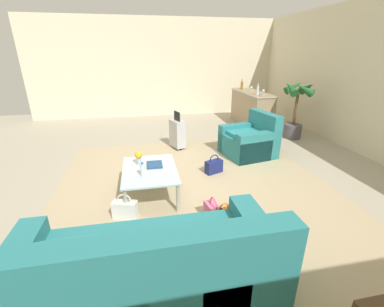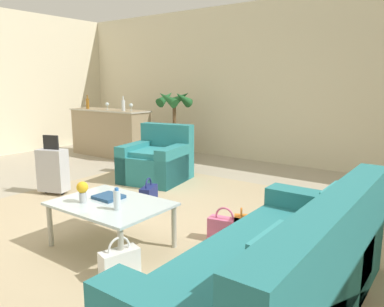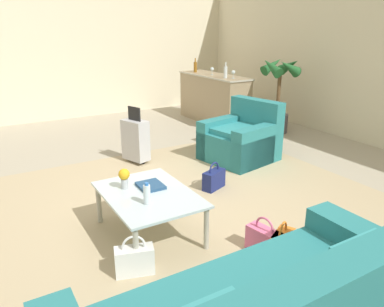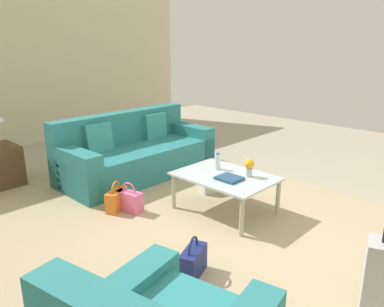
{
  "view_description": "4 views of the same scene",
  "coord_description": "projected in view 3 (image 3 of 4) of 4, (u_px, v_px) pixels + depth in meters",
  "views": [
    {
      "loc": [
        3.89,
        -0.56,
        2.06
      ],
      "look_at": [
        0.47,
        0.12,
        0.68
      ],
      "focal_mm": 24.0,
      "sensor_mm": 36.0,
      "label": 1
    },
    {
      "loc": [
        3.04,
        -2.79,
        1.58
      ],
      "look_at": [
        0.72,
        0.38,
        0.83
      ],
      "focal_mm": 35.0,
      "sensor_mm": 36.0,
      "label": 2
    },
    {
      "loc": [
        3.4,
        -1.8,
        1.96
      ],
      "look_at": [
        0.68,
        -0.18,
        0.88
      ],
      "focal_mm": 35.0,
      "sensor_mm": 36.0,
      "label": 3
    },
    {
      "loc": [
        -2.08,
        2.67,
        1.89
      ],
      "look_at": [
        0.36,
        0.09,
        0.84
      ],
      "focal_mm": 35.0,
      "sensor_mm": 36.0,
      "label": 4
    }
  ],
  "objects": [
    {
      "name": "ground_plane",
      "position": [
        175.0,
        207.0,
        4.28
      ],
      "size": [
        12.0,
        12.0,
        0.0
      ],
      "primitive_type": "plane",
      "color": "#A89E89"
    },
    {
      "name": "area_rug",
      "position": [
        220.0,
        225.0,
        3.88
      ],
      "size": [
        5.2,
        4.4,
        0.01
      ],
      "primitive_type": "cube",
      "color": "tan",
      "rests_on": "ground"
    },
    {
      "name": "wine_bottle_clear",
      "position": [
        225.0,
        72.0,
        7.19
      ],
      "size": [
        0.07,
        0.07,
        0.3
      ],
      "color": "silver",
      "rests_on": "bar_console"
    },
    {
      "name": "water_bottle",
      "position": [
        147.0,
        194.0,
        3.32
      ],
      "size": [
        0.06,
        0.06,
        0.2
      ],
      "color": "silver",
      "rests_on": "coffee_table"
    },
    {
      "name": "handbag_pink",
      "position": [
        264.0,
        240.0,
        3.37
      ],
      "size": [
        0.34,
        0.2,
        0.36
      ],
      "color": "pink",
      "rests_on": "ground"
    },
    {
      "name": "potted_palm",
      "position": [
        279.0,
        94.0,
        7.05
      ],
      "size": [
        0.64,
        0.64,
        1.45
      ],
      "color": "#514C56",
      "rests_on": "ground"
    },
    {
      "name": "handbag_orange",
      "position": [
        282.0,
        245.0,
        3.3
      ],
      "size": [
        0.27,
        0.35,
        0.36
      ],
      "color": "orange",
      "rests_on": "ground"
    },
    {
      "name": "wine_glass_left_of_centre",
      "position": [
        212.0,
        70.0,
        7.67
      ],
      "size": [
        0.08,
        0.08,
        0.15
      ],
      "color": "silver",
      "rests_on": "bar_console"
    },
    {
      "name": "handbag_navy",
      "position": [
        214.0,
        179.0,
        4.71
      ],
      "size": [
        0.25,
        0.35,
        0.36
      ],
      "color": "navy",
      "rests_on": "ground"
    },
    {
      "name": "flower_vase",
      "position": [
        124.0,
        177.0,
        3.63
      ],
      "size": [
        0.11,
        0.11,
        0.21
      ],
      "color": "#B2B7BC",
      "rests_on": "coffee_table"
    },
    {
      "name": "wall_left",
      "position": [
        60.0,
        46.0,
        7.88
      ],
      "size": [
        0.12,
        8.0,
        3.1
      ],
      "primitive_type": "cube",
      "color": "beige",
      "rests_on": "ground"
    },
    {
      "name": "handbag_white",
      "position": [
        134.0,
        260.0,
        3.09
      ],
      "size": [
        0.23,
        0.35,
        0.36
      ],
      "color": "white",
      "rests_on": "ground"
    },
    {
      "name": "wine_bottle_amber",
      "position": [
        195.0,
        67.0,
        8.1
      ],
      "size": [
        0.07,
        0.07,
        0.3
      ],
      "color": "brown",
      "rests_on": "bar_console"
    },
    {
      "name": "armchair",
      "position": [
        243.0,
        140.0,
        5.73
      ],
      "size": [
        1.07,
        1.1,
        0.89
      ],
      "color": "teal",
      "rests_on": "ground"
    },
    {
      "name": "wine_glass_leftmost",
      "position": [
        195.0,
        67.0,
        8.21
      ],
      "size": [
        0.08,
        0.08,
        0.15
      ],
      "color": "silver",
      "rests_on": "bar_console"
    },
    {
      "name": "wine_glass_right_of_centre",
      "position": [
        233.0,
        73.0,
        7.16
      ],
      "size": [
        0.08,
        0.08,
        0.15
      ],
      "color": "silver",
      "rests_on": "bar_console"
    },
    {
      "name": "suitcase_silver",
      "position": [
        136.0,
        140.0,
        5.56
      ],
      "size": [
        0.45,
        0.34,
        0.85
      ],
      "color": "#B7B7BC",
      "rests_on": "ground"
    },
    {
      "name": "coffee_table_book",
      "position": [
        151.0,
        186.0,
        3.69
      ],
      "size": [
        0.27,
        0.23,
        0.03
      ],
      "primitive_type": "cube",
      "rotation": [
        0.0,
        0.0,
        -0.02
      ],
      "color": "navy",
      "rests_on": "coffee_table"
    },
    {
      "name": "coffee_table",
      "position": [
        148.0,
        198.0,
        3.58
      ],
      "size": [
        1.09,
        0.79,
        0.45
      ],
      "color": "silver",
      "rests_on": "ground"
    },
    {
      "name": "bar_console",
      "position": [
        213.0,
        98.0,
        7.89
      ],
      "size": [
        1.92,
        0.58,
        1.0
      ],
      "color": "#937F60",
      "rests_on": "ground"
    }
  ]
}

